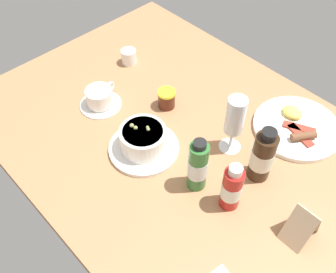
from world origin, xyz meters
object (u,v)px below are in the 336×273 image
Objects in this scene: sauce_bottle_red at (232,188)px; breakfast_plate at (297,127)px; coffee_cup at (100,98)px; sauce_bottle_green at (198,166)px; jam_jar at (166,99)px; creamer_jug at (129,56)px; sauce_bottle_brown at (262,156)px; wine_glass at (235,118)px; menu_card at (303,223)px; porridge_bowl at (143,141)px.

breakfast_plate is at bearing 94.61° from sauce_bottle_red.
coffee_cup is 39.95cm from sauce_bottle_green.
jam_jar is at bearing -147.83° from breakfast_plate.
creamer_jug is 0.34× the size of sauce_bottle_brown.
sauce_bottle_brown is 21.85cm from breakfast_plate.
sauce_bottle_red is (11.50, -13.88, -4.80)cm from wine_glass.
jam_jar is 0.35× the size of sauce_bottle_brown.
wine_glass reaches higher than coffee_cup.
sauce_bottle_brown is at bearing 158.21° from menu_card.
jam_jar is 52.04cm from menu_card.
coffee_cup is 2.24× the size of jam_jar.
jam_jar is 0.23× the size of breakfast_plate.
creamer_jug is 0.40× the size of sauce_bottle_red.
porridge_bowl is 27.39cm from sauce_bottle_red.
jam_jar is at bearing -12.09° from creamer_jug.
creamer_jug is 61.54cm from sauce_bottle_red.
creamer_jug is at bearing 174.73° from sauce_bottle_brown.
menu_card is at bearing 17.51° from sauce_bottle_red.
wine_glass is at bearing 170.03° from sauce_bottle_brown.
coffee_cup is 21.64cm from creamer_jug.
sauce_bottle_green is at bearing 7.19° from porridge_bowl.
wine_glass is at bearing 22.83° from coffee_cup.
sauce_bottle_green is at bearing -21.05° from creamer_jug.
sauce_bottle_brown is at bearing -5.27° from creamer_jug.
sauce_bottle_red is (26.95, 3.95, 2.83)cm from porridge_bowl.
porridge_bowl is 1.84× the size of menu_card.
sauce_bottle_red is at bearing -19.23° from jam_jar.
porridge_bowl is at bearing -171.67° from sauce_bottle_red.
jam_jar is at bearing 172.20° from menu_card.
porridge_bowl reaches higher than breakfast_plate.
sauce_bottle_brown reaches higher than sauce_bottle_green.
sauce_bottle_red is at bearing -50.36° from wine_glass.
sauce_bottle_brown is (-0.49, 11.95, 1.03)cm from sauce_bottle_red.
wine_glass is 1.06× the size of sauce_bottle_brown.
breakfast_plate is at bearing 15.22° from creamer_jug.
sauce_bottle_red is at bearing -162.49° from menu_card.
menu_card is (27.93, -8.70, -6.19)cm from wine_glass.
jam_jar is (23.82, -5.10, 0.39)cm from creamer_jug.
menu_card is at bearing 6.19° from coffee_cup.
sauce_bottle_green is at bearing -82.19° from wine_glass.
menu_card reaches higher than coffee_cup.
menu_card is (16.92, -6.76, -2.41)cm from sauce_bottle_brown.
sauce_bottle_red is (58.91, -17.34, 3.99)cm from creamer_jug.
sauce_bottle_red is 0.58× the size of breakfast_plate.
jam_jar is 0.55× the size of menu_card.
sauce_bottle_green reaches higher than porridge_bowl.
wine_glass reaches higher than jam_jar.
coffee_cup is at bearing -179.73° from sauce_bottle_green.
coffee_cup is 0.78× the size of sauce_bottle_brown.
porridge_bowl is 24.80cm from wine_glass.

